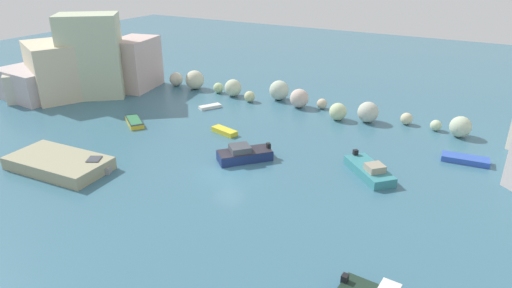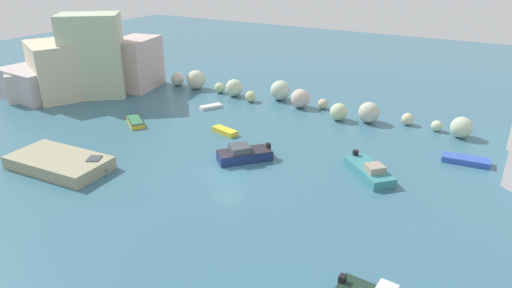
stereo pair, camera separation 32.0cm
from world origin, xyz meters
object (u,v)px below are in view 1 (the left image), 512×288
object	(u,v)px
moored_boat_4	(134,122)
moored_boat_3	(244,154)
moored_boat_6	(210,107)
stone_dock	(59,163)
moored_boat_0	(224,131)
moored_boat_1	(90,167)
moored_boat_7	(465,159)
moored_boat_2	(369,170)

from	to	relation	value
moored_boat_4	moored_boat_3	bearing A→B (deg)	28.82
moored_boat_6	moored_boat_3	bearing A→B (deg)	-103.54
stone_dock	moored_boat_0	distance (m)	17.03
stone_dock	moored_boat_0	bearing A→B (deg)	60.05
moored_boat_0	moored_boat_1	size ratio (longest dim) A/B	0.75
stone_dock	moored_boat_6	bearing A→B (deg)	84.07
moored_boat_1	moored_boat_4	size ratio (longest dim) A/B	1.06
moored_boat_6	moored_boat_4	bearing A→B (deg)	-176.28
moored_boat_6	moored_boat_7	distance (m)	30.28
moored_boat_1	moored_boat_3	distance (m)	14.21
moored_boat_0	moored_boat_4	size ratio (longest dim) A/B	0.80
moored_boat_0	moored_boat_4	distance (m)	11.05
moored_boat_1	moored_boat_7	world-z (taller)	moored_boat_1
moored_boat_7	moored_boat_4	bearing A→B (deg)	7.38
stone_dock	moored_boat_3	bearing A→B (deg)	35.81
moored_boat_2	moored_boat_3	world-z (taller)	moored_boat_3
stone_dock	moored_boat_2	world-z (taller)	moored_boat_2
moored_boat_1	moored_boat_7	size ratio (longest dim) A/B	1.02
stone_dock	moored_boat_4	distance (m)	12.22
moored_boat_4	moored_boat_6	distance (m)	10.01
stone_dock	moored_boat_6	world-z (taller)	stone_dock
moored_boat_2	moored_boat_7	size ratio (longest dim) A/B	1.27
stone_dock	moored_boat_4	bearing A→B (deg)	100.37
moored_boat_1	moored_boat_6	size ratio (longest dim) A/B	1.50
moored_boat_3	moored_boat_4	distance (m)	16.20
moored_boat_0	moored_boat_2	distance (m)	16.87
moored_boat_0	moored_boat_3	size ratio (longest dim) A/B	0.64
moored_boat_6	moored_boat_7	xyz separation A→B (m)	(30.26, -0.97, 0.08)
moored_boat_1	moored_boat_2	distance (m)	25.35
moored_boat_3	moored_boat_4	xyz separation A→B (m)	(-16.08, 2.00, -0.32)
moored_boat_2	stone_dock	bearing A→B (deg)	-109.11
moored_boat_4	moored_boat_7	bearing A→B (deg)	48.96
moored_boat_0	moored_boat_2	size ratio (longest dim) A/B	0.60
stone_dock	moored_boat_3	xyz separation A→B (m)	(13.88, 10.02, 0.04)
moored_boat_1	moored_boat_7	distance (m)	35.17
moored_boat_0	moored_boat_7	bearing A→B (deg)	26.78
moored_boat_4	moored_boat_6	bearing A→B (deg)	99.94
moored_boat_3	moored_boat_4	size ratio (longest dim) A/B	1.25
moored_boat_2	moored_boat_7	distance (m)	10.16
moored_boat_6	moored_boat_1	bearing A→B (deg)	-148.52
stone_dock	moored_boat_2	bearing A→B (deg)	26.96
moored_boat_1	moored_boat_4	xyz separation A→B (m)	(-5.01, 10.91, -0.14)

